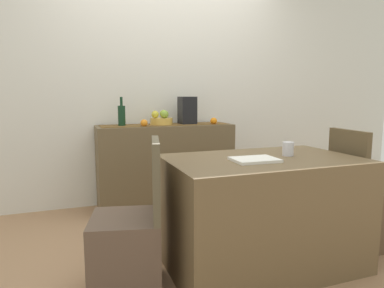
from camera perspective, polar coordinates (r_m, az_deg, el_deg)
name	(u,v)px	position (r m, az deg, el deg)	size (l,w,h in m)	color
ground_plane	(206,238)	(2.87, 2.42, -15.60)	(6.40, 6.40, 0.02)	#A47B59
room_wall_rear	(166,77)	(3.76, -4.47, 11.18)	(6.40, 0.06, 2.70)	silver
sideboard_console	(166,165)	(3.55, -4.42, -3.63)	(1.39, 0.42, 0.85)	brown
table_runner	(165,125)	(3.49, -4.50, 3.28)	(1.31, 0.32, 0.01)	brown
fruit_bowl	(161,121)	(3.48, -5.17, 3.85)	(0.23, 0.23, 0.07)	gold
apple_front	(155,114)	(3.46, -6.24, 4.99)	(0.07, 0.07, 0.07)	gold
apple_right	(165,114)	(3.44, -4.61, 5.01)	(0.08, 0.08, 0.08)	#83A739
apple_rear	(164,114)	(3.52, -4.81, 5.10)	(0.08, 0.08, 0.08)	olive
wine_bottle	(122,115)	(3.39, -11.78, 4.77)	(0.07, 0.07, 0.29)	#13321C
coffee_maker	(187,111)	(3.55, -0.82, 5.67)	(0.16, 0.18, 0.29)	black
orange_loose_end	(214,121)	(3.55, 3.67, 3.90)	(0.07, 0.07, 0.07)	orange
orange_loose_far	(144,123)	(3.32, -8.09, 3.54)	(0.07, 0.07, 0.07)	orange
dining_table	(262,212)	(2.37, 11.67, -11.15)	(1.26, 0.78, 0.74)	brown
open_book	(255,160)	(2.15, 10.53, -2.61)	(0.28, 0.21, 0.02)	white
coffee_cup	(288,149)	(2.39, 15.90, -0.80)	(0.08, 0.08, 0.09)	silver
chair_near_window	(129,247)	(2.11, -10.57, -16.67)	(0.48, 0.48, 0.90)	brown
chair_by_corner	(362,211)	(2.95, 26.79, -10.11)	(0.43, 0.43, 0.90)	brown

